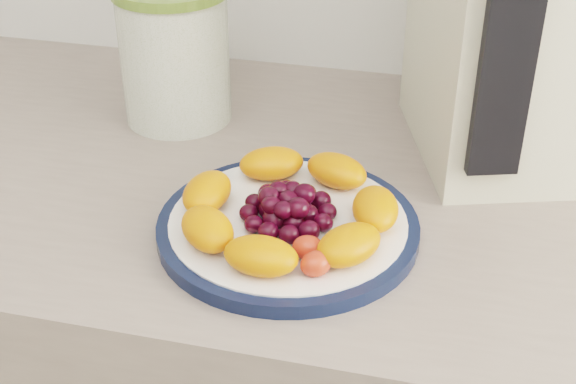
# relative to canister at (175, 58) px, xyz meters

# --- Properties ---
(plate_rim) EXTENTS (0.26, 0.26, 0.01)m
(plate_rim) POSITION_rel_canister_xyz_m (0.20, -0.22, -0.07)
(plate_rim) COLOR #0F1A36
(plate_rim) RESTS_ON counter
(plate_face) EXTENTS (0.24, 0.24, 0.02)m
(plate_face) POSITION_rel_canister_xyz_m (0.20, -0.22, -0.07)
(plate_face) COLOR white
(plate_face) RESTS_ON counter
(canister) EXTENTS (0.14, 0.14, 0.16)m
(canister) POSITION_rel_canister_xyz_m (0.00, 0.00, 0.00)
(canister) COLOR #495F1B
(canister) RESTS_ON counter
(appliance_body) EXTENTS (0.24, 0.29, 0.31)m
(appliance_body) POSITION_rel_canister_xyz_m (0.39, 0.01, 0.07)
(appliance_body) COLOR beige
(appliance_body) RESTS_ON counter
(appliance_panel) EXTENTS (0.06, 0.03, 0.23)m
(appliance_panel) POSITION_rel_canister_xyz_m (0.39, -0.12, 0.08)
(appliance_panel) COLOR black
(appliance_panel) RESTS_ON appliance_body
(fruit_plate) EXTENTS (0.22, 0.22, 0.04)m
(fruit_plate) POSITION_rel_canister_xyz_m (0.20, -0.23, -0.05)
(fruit_plate) COLOR orange
(fruit_plate) RESTS_ON plate_face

